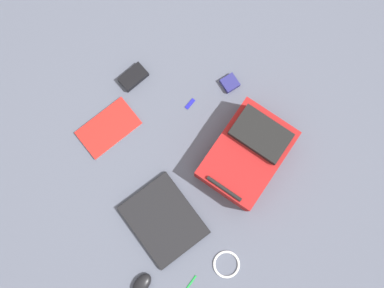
{
  "coord_description": "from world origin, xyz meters",
  "views": [
    {
      "loc": [
        -0.21,
        0.17,
        1.96
      ],
      "look_at": [
        0.05,
        -0.02,
        0.02
      ],
      "focal_mm": 39.58,
      "sensor_mm": 36.0,
      "label": 1
    }
  ],
  "objects_px": {
    "computer_mouse": "(142,284)",
    "earbud_pouch": "(230,83)",
    "book_comic": "(109,128)",
    "cable_coil": "(226,264)",
    "backpack": "(247,154)",
    "pen_black": "(187,288)",
    "power_brick": "(133,77)",
    "usb_stick": "(190,104)",
    "laptop": "(164,220)"
  },
  "relations": [
    {
      "from": "computer_mouse",
      "to": "earbud_pouch",
      "type": "relative_size",
      "value": 1.48
    },
    {
      "from": "computer_mouse",
      "to": "earbud_pouch",
      "type": "height_order",
      "value": "computer_mouse"
    },
    {
      "from": "book_comic",
      "to": "earbud_pouch",
      "type": "bearing_deg",
      "value": -105.53
    },
    {
      "from": "book_comic",
      "to": "cable_coil",
      "type": "height_order",
      "value": "book_comic"
    },
    {
      "from": "backpack",
      "to": "cable_coil",
      "type": "xyz_separation_m",
      "value": [
        -0.34,
        0.37,
        -0.08
      ]
    },
    {
      "from": "pen_black",
      "to": "power_brick",
      "type": "bearing_deg",
      "value": -21.41
    },
    {
      "from": "pen_black",
      "to": "backpack",
      "type": "bearing_deg",
      "value": -60.75
    },
    {
      "from": "usb_stick",
      "to": "laptop",
      "type": "bearing_deg",
      "value": 131.39
    },
    {
      "from": "cable_coil",
      "to": "book_comic",
      "type": "bearing_deg",
      "value": 5.01
    },
    {
      "from": "pen_black",
      "to": "usb_stick",
      "type": "bearing_deg",
      "value": -37.18
    },
    {
      "from": "laptop",
      "to": "pen_black",
      "type": "height_order",
      "value": "laptop"
    },
    {
      "from": "backpack",
      "to": "earbud_pouch",
      "type": "relative_size",
      "value": 6.7
    },
    {
      "from": "power_brick",
      "to": "pen_black",
      "type": "distance_m",
      "value": 1.01
    },
    {
      "from": "laptop",
      "to": "computer_mouse",
      "type": "relative_size",
      "value": 3.26
    },
    {
      "from": "backpack",
      "to": "computer_mouse",
      "type": "xyz_separation_m",
      "value": [
        -0.18,
        0.72,
        -0.07
      ]
    },
    {
      "from": "backpack",
      "to": "book_comic",
      "type": "height_order",
      "value": "backpack"
    },
    {
      "from": "earbud_pouch",
      "to": "usb_stick",
      "type": "height_order",
      "value": "earbud_pouch"
    },
    {
      "from": "power_brick",
      "to": "earbud_pouch",
      "type": "bearing_deg",
      "value": -129.94
    },
    {
      "from": "cable_coil",
      "to": "usb_stick",
      "type": "xyz_separation_m",
      "value": [
        0.7,
        -0.31,
        -0.0
      ]
    },
    {
      "from": "book_comic",
      "to": "power_brick",
      "type": "relative_size",
      "value": 2.16
    },
    {
      "from": "pen_black",
      "to": "earbud_pouch",
      "type": "relative_size",
      "value": 1.87
    },
    {
      "from": "backpack",
      "to": "usb_stick",
      "type": "xyz_separation_m",
      "value": [
        0.36,
        0.06,
        -0.08
      ]
    },
    {
      "from": "cable_coil",
      "to": "computer_mouse",
      "type": "bearing_deg",
      "value": 66.2
    },
    {
      "from": "laptop",
      "to": "computer_mouse",
      "type": "height_order",
      "value": "computer_mouse"
    },
    {
      "from": "book_comic",
      "to": "computer_mouse",
      "type": "relative_size",
      "value": 2.67
    },
    {
      "from": "pen_black",
      "to": "usb_stick",
      "type": "relative_size",
      "value": 2.31
    },
    {
      "from": "laptop",
      "to": "pen_black",
      "type": "distance_m",
      "value": 0.32
    },
    {
      "from": "book_comic",
      "to": "cable_coil",
      "type": "relative_size",
      "value": 2.35
    },
    {
      "from": "cable_coil",
      "to": "earbud_pouch",
      "type": "relative_size",
      "value": 1.68
    },
    {
      "from": "backpack",
      "to": "earbud_pouch",
      "type": "distance_m",
      "value": 0.36
    },
    {
      "from": "book_comic",
      "to": "power_brick",
      "type": "distance_m",
      "value": 0.27
    },
    {
      "from": "backpack",
      "to": "pen_black",
      "type": "xyz_separation_m",
      "value": [
        -0.32,
        0.57,
        -0.08
      ]
    },
    {
      "from": "backpack",
      "to": "power_brick",
      "type": "height_order",
      "value": "backpack"
    },
    {
      "from": "usb_stick",
      "to": "earbud_pouch",
      "type": "bearing_deg",
      "value": -98.87
    },
    {
      "from": "laptop",
      "to": "backpack",
      "type": "bearing_deg",
      "value": -88.21
    },
    {
      "from": "cable_coil",
      "to": "power_brick",
      "type": "bearing_deg",
      "value": -9.71
    },
    {
      "from": "laptop",
      "to": "usb_stick",
      "type": "height_order",
      "value": "laptop"
    },
    {
      "from": "usb_stick",
      "to": "computer_mouse",
      "type": "bearing_deg",
      "value": 129.25
    },
    {
      "from": "computer_mouse",
      "to": "earbud_pouch",
      "type": "xyz_separation_m",
      "value": [
        0.51,
        -0.87,
        -0.01
      ]
    },
    {
      "from": "book_comic",
      "to": "usb_stick",
      "type": "distance_m",
      "value": 0.4
    },
    {
      "from": "laptop",
      "to": "pen_black",
      "type": "bearing_deg",
      "value": 163.26
    },
    {
      "from": "book_comic",
      "to": "power_brick",
      "type": "height_order",
      "value": "power_brick"
    },
    {
      "from": "book_comic",
      "to": "pen_black",
      "type": "xyz_separation_m",
      "value": [
        -0.81,
        0.13,
        -0.0
      ]
    },
    {
      "from": "book_comic",
      "to": "usb_stick",
      "type": "height_order",
      "value": "book_comic"
    },
    {
      "from": "laptop",
      "to": "earbud_pouch",
      "type": "relative_size",
      "value": 4.83
    },
    {
      "from": "pen_black",
      "to": "usb_stick",
      "type": "height_order",
      "value": "pen_black"
    },
    {
      "from": "cable_coil",
      "to": "power_brick",
      "type": "relative_size",
      "value": 0.92
    },
    {
      "from": "usb_stick",
      "to": "book_comic",
      "type": "bearing_deg",
      "value": 70.92
    },
    {
      "from": "book_comic",
      "to": "computer_mouse",
      "type": "height_order",
      "value": "computer_mouse"
    },
    {
      "from": "book_comic",
      "to": "earbud_pouch",
      "type": "distance_m",
      "value": 0.62
    }
  ]
}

